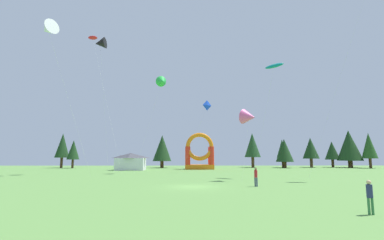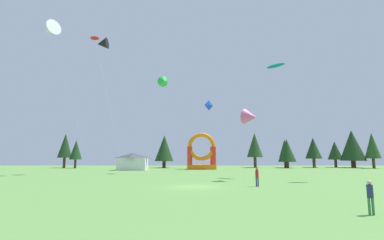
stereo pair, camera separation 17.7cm
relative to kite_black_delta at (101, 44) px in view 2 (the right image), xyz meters
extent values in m
plane|color=#5B8C42|center=(16.28, -20.45, -22.93)|extent=(120.00, 120.00, 0.00)
cone|color=black|center=(0.00, 0.00, 0.01)|extent=(2.06, 2.05, 2.18)
cylinder|color=silver|center=(0.10, 3.62, -11.46)|extent=(0.22, 7.25, 22.94)
ellipsoid|color=#0C7F7A|center=(28.41, -8.32, -6.89)|extent=(2.88, 2.53, 1.11)
cylinder|color=silver|center=(26.90, -7.22, -14.91)|extent=(3.05, 2.22, 16.04)
cone|color=#EA599E|center=(23.30, -13.76, -15.25)|extent=(2.73, 2.73, 2.14)
cylinder|color=silver|center=(22.65, -14.45, -19.09)|extent=(1.33, 1.39, 7.68)
cone|color=green|center=(11.05, 0.92, -6.71)|extent=(2.53, 2.67, 2.29)
cylinder|color=silver|center=(8.90, 0.16, -14.82)|extent=(4.32, 1.54, 16.22)
ellipsoid|color=red|center=(-0.59, -2.21, 0.05)|extent=(2.35, 1.92, 1.14)
cylinder|color=silver|center=(2.81, -4.30, -11.44)|extent=(6.82, 4.19, 22.98)
cylinder|color=silver|center=(35.53, -12.15, -10.57)|extent=(9.13, 0.25, 24.72)
pyramid|color=blue|center=(19.38, 3.49, -10.66)|extent=(1.31, 0.89, 1.39)
cylinder|color=blue|center=(19.33, 3.58, -11.20)|extent=(0.04, 0.04, 1.07)
cylinder|color=silver|center=(16.87, 4.22, -16.79)|extent=(4.94, 1.30, 12.27)
cone|color=white|center=(-1.60, -14.66, -4.37)|extent=(2.72, 2.70, 2.15)
cylinder|color=silver|center=(0.41, -11.57, -13.65)|extent=(4.03, 6.18, 18.56)
cylinder|color=navy|center=(22.44, -20.36, -22.50)|extent=(0.17, 0.17, 0.86)
cylinder|color=navy|center=(22.29, -20.28, -22.50)|extent=(0.17, 0.17, 0.86)
cylinder|color=#B21E26|center=(22.36, -20.32, -21.72)|extent=(0.41, 0.41, 0.68)
sphere|color=brown|center=(22.36, -20.32, -21.27)|extent=(0.23, 0.23, 0.23)
cylinder|color=#33723F|center=(25.08, -33.16, -22.51)|extent=(0.15, 0.15, 0.82)
cylinder|color=#33723F|center=(24.93, -33.11, -22.51)|extent=(0.15, 0.15, 0.82)
cylinder|color=navy|center=(25.00, -33.14, -21.78)|extent=(0.37, 0.37, 0.65)
sphere|color=#D8AD84|center=(25.00, -33.14, -21.34)|extent=(0.22, 0.22, 0.22)
cube|color=orange|center=(18.26, 15.54, -22.41)|extent=(6.39, 4.02, 1.02)
cylinder|color=red|center=(15.63, 14.09, -19.92)|extent=(1.13, 1.13, 3.97)
cylinder|color=red|center=(20.89, 14.09, -19.92)|extent=(1.13, 1.13, 3.97)
cylinder|color=red|center=(15.63, 16.98, -19.92)|extent=(1.13, 1.13, 3.97)
cylinder|color=red|center=(20.89, 16.98, -19.92)|extent=(1.13, 1.13, 3.97)
torus|color=orange|center=(18.26, 14.09, -17.94)|extent=(6.16, 0.90, 6.16)
cube|color=silver|center=(3.62, 11.45, -21.68)|extent=(5.89, 3.98, 2.49)
pyramid|color=#3F3F47|center=(3.62, 11.45, -19.90)|extent=(5.89, 3.98, 1.07)
cylinder|color=#4C331E|center=(-15.97, 22.66, -21.66)|extent=(0.62, 0.62, 2.54)
cone|color=#193819|center=(-15.97, 22.66, -17.35)|extent=(3.47, 3.47, 6.07)
cylinder|color=#4C331E|center=(-12.48, 20.96, -21.88)|extent=(0.53, 0.53, 2.09)
cone|color=#193819|center=(-12.48, 20.96, -18.48)|extent=(2.96, 2.96, 4.71)
cylinder|color=#4C331E|center=(9.11, 22.73, -22.09)|extent=(0.85, 0.85, 1.68)
cone|color=#193819|center=(9.11, 22.73, -18.00)|extent=(4.70, 4.70, 6.49)
cylinder|color=#4C331E|center=(32.43, 24.67, -21.61)|extent=(0.74, 0.74, 2.63)
cone|color=#1E4221|center=(32.43, 24.67, -17.16)|extent=(4.13, 4.13, 6.25)
cylinder|color=#4C331E|center=(39.83, 21.99, -22.17)|extent=(0.79, 0.79, 1.50)
cone|color=#193819|center=(39.83, 21.99, -18.58)|extent=(4.36, 4.36, 5.68)
cylinder|color=#4C331E|center=(39.96, 23.93, -21.65)|extent=(0.52, 0.52, 2.55)
cone|color=#1E4221|center=(39.96, 23.93, -18.06)|extent=(2.89, 2.89, 4.63)
cylinder|color=#4C331E|center=(47.57, 24.48, -21.79)|extent=(0.74, 0.74, 2.28)
cone|color=#193819|center=(47.57, 24.48, -17.95)|extent=(4.09, 4.09, 5.39)
cylinder|color=#4C331E|center=(53.59, 25.38, -21.92)|extent=(0.66, 0.66, 2.02)
cone|color=#193819|center=(53.59, 25.38, -18.52)|extent=(3.68, 3.68, 4.77)
cylinder|color=#4C331E|center=(56.90, 23.11, -22.04)|extent=(1.09, 1.09, 1.78)
cone|color=#193819|center=(56.90, 23.11, -17.28)|extent=(6.03, 6.03, 7.74)
cylinder|color=#4C331E|center=(59.90, 19.87, -21.75)|extent=(0.63, 0.63, 2.35)
cone|color=#234C1E|center=(59.90, 19.87, -17.47)|extent=(3.50, 3.50, 6.20)
camera|label=1|loc=(15.94, -47.22, -20.04)|focal=25.80mm
camera|label=2|loc=(16.12, -47.22, -20.04)|focal=25.80mm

